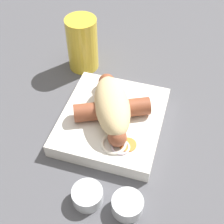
{
  "coord_description": "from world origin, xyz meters",
  "views": [
    {
      "loc": [
        0.37,
        0.11,
        0.47
      ],
      "look_at": [
        0.0,
        0.0,
        0.04
      ],
      "focal_mm": 50.0,
      "sensor_mm": 36.0,
      "label": 1
    }
  ],
  "objects_px": {
    "sausage": "(112,107)",
    "bread_roll": "(112,104)",
    "condiment_cup_near": "(88,196)",
    "drink_glass": "(82,44)",
    "condiment_cup_far": "(127,205)",
    "food_tray": "(112,121)"
  },
  "relations": [
    {
      "from": "drink_glass",
      "to": "sausage",
      "type": "bearing_deg",
      "value": 36.59
    },
    {
      "from": "sausage",
      "to": "condiment_cup_near",
      "type": "bearing_deg",
      "value": 3.25
    },
    {
      "from": "food_tray",
      "to": "drink_glass",
      "type": "relative_size",
      "value": 1.7
    },
    {
      "from": "condiment_cup_near",
      "to": "drink_glass",
      "type": "bearing_deg",
      "value": -159.01
    },
    {
      "from": "sausage",
      "to": "condiment_cup_near",
      "type": "height_order",
      "value": "sausage"
    },
    {
      "from": "food_tray",
      "to": "drink_glass",
      "type": "distance_m",
      "value": 0.2
    },
    {
      "from": "bread_roll",
      "to": "condiment_cup_near",
      "type": "xyz_separation_m",
      "value": [
        0.16,
        0.01,
        -0.05
      ]
    },
    {
      "from": "food_tray",
      "to": "sausage",
      "type": "height_order",
      "value": "sausage"
    },
    {
      "from": "sausage",
      "to": "bread_roll",
      "type": "bearing_deg",
      "value": 50.36
    },
    {
      "from": "condiment_cup_near",
      "to": "condiment_cup_far",
      "type": "xyz_separation_m",
      "value": [
        -0.0,
        0.06,
        0.0
      ]
    },
    {
      "from": "bread_roll",
      "to": "sausage",
      "type": "xyz_separation_m",
      "value": [
        -0.0,
        -0.0,
        -0.01
      ]
    },
    {
      "from": "condiment_cup_near",
      "to": "drink_glass",
      "type": "height_order",
      "value": "drink_glass"
    },
    {
      "from": "bread_roll",
      "to": "condiment_cup_far",
      "type": "relative_size",
      "value": 3.18
    },
    {
      "from": "condiment_cup_near",
      "to": "food_tray",
      "type": "bearing_deg",
      "value": -177.51
    },
    {
      "from": "condiment_cup_near",
      "to": "condiment_cup_far",
      "type": "height_order",
      "value": "same"
    },
    {
      "from": "condiment_cup_far",
      "to": "drink_glass",
      "type": "bearing_deg",
      "value": -149.29
    },
    {
      "from": "food_tray",
      "to": "bread_roll",
      "type": "height_order",
      "value": "bread_roll"
    },
    {
      "from": "condiment_cup_far",
      "to": "drink_glass",
      "type": "height_order",
      "value": "drink_glass"
    },
    {
      "from": "bread_roll",
      "to": "drink_glass",
      "type": "xyz_separation_m",
      "value": [
        -0.15,
        -0.11,
        0.0
      ]
    },
    {
      "from": "food_tray",
      "to": "condiment_cup_far",
      "type": "relative_size",
      "value": 4.14
    },
    {
      "from": "sausage",
      "to": "food_tray",
      "type": "bearing_deg",
      "value": 25.8
    },
    {
      "from": "condiment_cup_near",
      "to": "drink_glass",
      "type": "xyz_separation_m",
      "value": [
        -0.31,
        -0.12,
        0.05
      ]
    }
  ]
}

